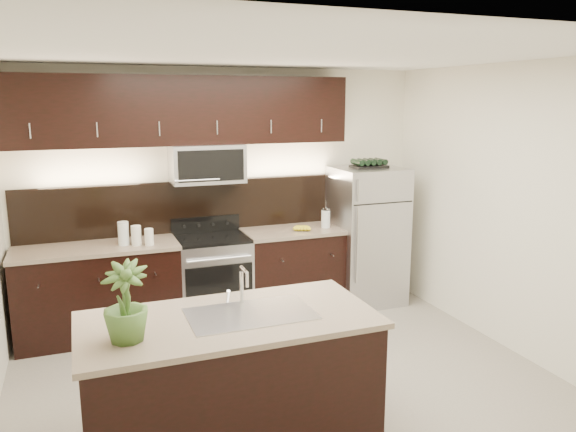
% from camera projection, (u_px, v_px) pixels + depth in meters
% --- Properties ---
extents(ground, '(4.50, 4.50, 0.00)m').
position_uv_depth(ground, '(290.00, 388.00, 4.68)').
color(ground, gray).
rests_on(ground, ground).
extents(room_walls, '(4.52, 4.02, 2.71)m').
position_uv_depth(room_walls, '(279.00, 189.00, 4.26)').
color(room_walls, silver).
rests_on(room_walls, ground).
extents(counter_run, '(3.51, 0.65, 0.94)m').
position_uv_depth(counter_run, '(194.00, 281.00, 5.97)').
color(counter_run, black).
rests_on(counter_run, ground).
extents(upper_fixtures, '(3.49, 0.40, 1.66)m').
position_uv_depth(upper_fixtures, '(188.00, 121.00, 5.77)').
color(upper_fixtures, black).
rests_on(upper_fixtures, counter_run).
extents(island, '(1.96, 0.96, 0.94)m').
position_uv_depth(island, '(230.00, 382.00, 3.83)').
color(island, black).
rests_on(island, ground).
extents(sink_faucet, '(0.84, 0.50, 0.28)m').
position_uv_depth(sink_faucet, '(250.00, 311.00, 3.79)').
color(sink_faucet, silver).
rests_on(sink_faucet, island).
extents(refrigerator, '(0.77, 0.69, 1.60)m').
position_uv_depth(refrigerator, '(367.00, 236.00, 6.56)').
color(refrigerator, '#B2B2B7').
rests_on(refrigerator, ground).
extents(wine_rack, '(0.39, 0.24, 0.10)m').
position_uv_depth(wine_rack, '(369.00, 164.00, 6.38)').
color(wine_rack, black).
rests_on(wine_rack, refrigerator).
extents(plant, '(0.35, 0.35, 0.49)m').
position_uv_depth(plant, '(125.00, 302.00, 3.32)').
color(plant, '#3E6026').
rests_on(plant, island).
extents(canisters, '(0.33, 0.19, 0.24)m').
position_uv_depth(canisters, '(133.00, 235.00, 5.56)').
color(canisters, silver).
rests_on(canisters, counter_run).
extents(french_press, '(0.10, 0.10, 0.30)m').
position_uv_depth(french_press, '(326.00, 218.00, 6.33)').
color(french_press, silver).
rests_on(french_press, counter_run).
extents(bananas, '(0.25, 0.23, 0.06)m').
position_uv_depth(bananas, '(297.00, 228.00, 6.19)').
color(bananas, gold).
rests_on(bananas, counter_run).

